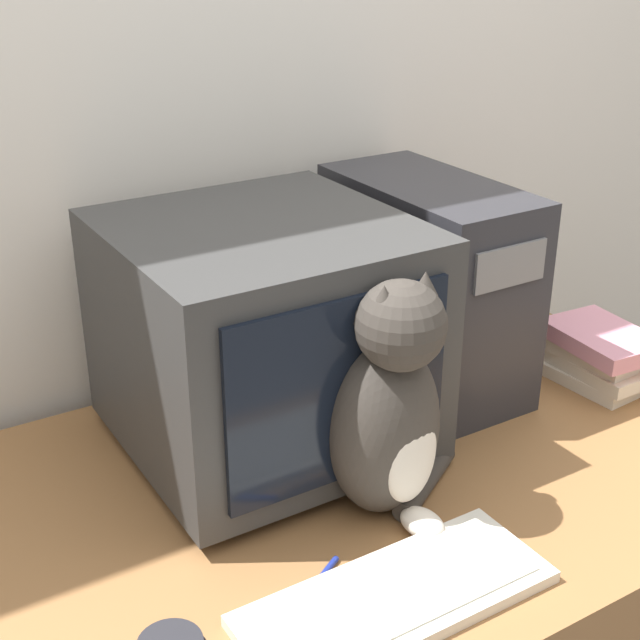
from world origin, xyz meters
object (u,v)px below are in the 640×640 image
keyboard (396,598)px  cat (390,411)px  computer_tower (426,285)px  pen (313,587)px  crt_monitor (263,336)px  book_stack (600,355)px

keyboard → cat: 0.26m
cat → computer_tower: bearing=37.1°
keyboard → cat: bearing=58.0°
pen → cat: bearing=26.9°
computer_tower → pen: (-0.49, -0.41, -0.19)m
keyboard → crt_monitor: bearing=84.7°
cat → pen: cat is taller
keyboard → pen: keyboard is taller
computer_tower → crt_monitor: bearing=-171.9°
crt_monitor → pen: bearing=-108.7°
crt_monitor → cat: (0.07, -0.26, -0.03)m
crt_monitor → computer_tower: crt_monitor is taller
computer_tower → pen: 0.67m
crt_monitor → keyboard: 0.48m
keyboard → pen: (-0.08, 0.08, -0.01)m
computer_tower → book_stack: size_ratio=2.00×
cat → pen: size_ratio=3.19×
book_stack → keyboard: bearing=-157.1°
crt_monitor → keyboard: bearing=-95.3°
crt_monitor → book_stack: (0.66, -0.14, -0.15)m
book_stack → pen: bearing=-164.6°
pen → book_stack: bearing=15.4°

